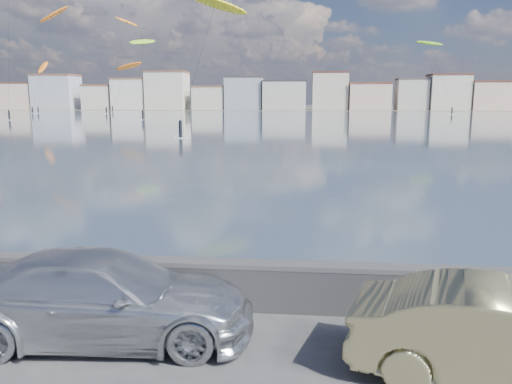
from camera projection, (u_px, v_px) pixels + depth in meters
ground at (166, 379)px, 7.65m from camera, size 700.00×700.00×0.00m
bay_water at (295, 121)px, 97.14m from camera, size 500.00×177.00×0.00m
far_shore_strip at (301, 109)px, 203.27m from camera, size 500.00×60.00×0.00m
seawall at (201, 281)px, 10.18m from camera, size 400.00×0.36×1.08m
far_buildings at (304, 94)px, 188.34m from camera, size 240.79×13.26×14.60m
car_silver at (104, 296)px, 8.87m from camera, size 5.48×2.58×1.55m
car_champagne at (512, 340)px, 7.28m from camera, size 4.90×2.85×1.53m
kitesurfer_1 at (54, 15)px, 150.49m from camera, size 9.64×15.08×32.33m
kitesurfer_2 at (43, 68)px, 153.23m from camera, size 4.29×12.32×16.19m
kitesurfer_6 at (142, 43)px, 109.31m from camera, size 6.72×16.09×17.88m
kitesurfer_7 at (126, 24)px, 152.26m from camera, size 6.96×19.39×29.17m
kitesurfer_9 at (430, 44)px, 142.81m from camera, size 8.48×17.37×21.39m
kitesurfer_10 at (129, 67)px, 166.47m from camera, size 9.09×14.14×17.02m
kitesurfer_11 at (215, 5)px, 62.40m from camera, size 9.32×14.84×18.28m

